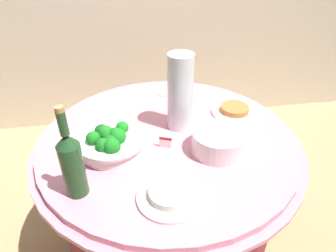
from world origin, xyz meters
name	(u,v)px	position (x,y,z in m)	size (l,w,h in m)	color
ground_plane	(168,240)	(0.00, 0.00, 0.00)	(6.00, 6.00, 0.00)	tan
buffet_table	(168,194)	(0.00, 0.00, 0.38)	(1.16, 1.16, 0.74)	maroon
broccoli_bowl	(111,142)	(-0.24, -0.07, 0.79)	(0.28, 0.28, 0.12)	white
plate_stack	(218,142)	(0.18, -0.13, 0.79)	(0.21, 0.21, 0.09)	white
wine_bottle	(72,163)	(-0.35, -0.28, 0.87)	(0.07, 0.07, 0.34)	#1E4621
decorative_fruit_vase	(180,94)	(0.06, 0.07, 0.90)	(0.11, 0.11, 0.34)	silver
serving_tongs	(166,90)	(0.06, 0.43, 0.74)	(0.11, 0.16, 0.01)	silver
food_plate_peanuts	(234,111)	(0.35, 0.13, 0.75)	(0.22, 0.22, 0.04)	white
food_plate_rice	(169,195)	(-0.05, -0.36, 0.76)	(0.22, 0.22, 0.04)	white
label_placard_front	(177,107)	(0.08, 0.19, 0.77)	(0.05, 0.02, 0.05)	white
label_placard_mid	(166,141)	(-0.02, -0.08, 0.77)	(0.05, 0.03, 0.05)	white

